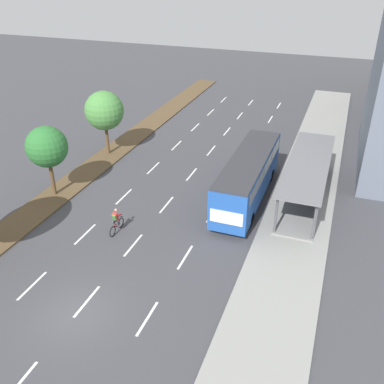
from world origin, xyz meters
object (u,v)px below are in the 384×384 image
Objects in this scene: bus_shelter at (310,177)px; median_tree_third at (104,111)px; bus at (248,174)px; median_tree_second at (47,147)px; cyclist at (116,222)px.

median_tree_third is (-18.07, 2.12, 2.26)m from bus_shelter.
median_tree_second is at bearing -161.72° from bus.
bus_shelter is 2.06× the size of median_tree_third.
bus_shelter is at bearing 18.43° from bus.
bus reaches higher than bus_shelter.
cyclist is at bearing -133.71° from bus.
median_tree_second is 8.09m from median_tree_third.
bus_shelter is 1.04× the size of bus.
median_tree_second is 0.93× the size of median_tree_third.
bus_shelter is 2.21× the size of median_tree_second.
median_tree_third reaches higher than bus.
cyclist is at bearing -21.68° from median_tree_second.
bus is (-4.28, -1.43, 0.20)m from bus_shelter.
bus is 10.10m from cyclist.
bus_shelter is 6.48× the size of cyclist.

